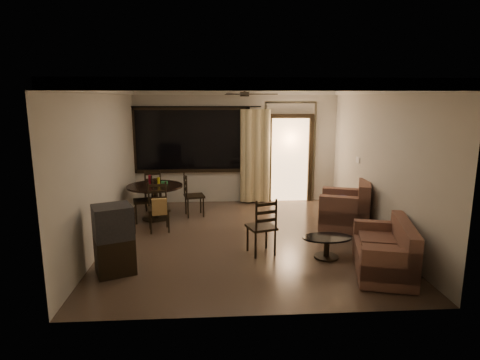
{
  "coord_description": "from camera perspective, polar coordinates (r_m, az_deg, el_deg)",
  "views": [
    {
      "loc": [
        -0.54,
        -7.15,
        2.58
      ],
      "look_at": [
        -0.07,
        0.2,
        1.07
      ],
      "focal_mm": 30.0,
      "sensor_mm": 36.0,
      "label": 1
    }
  ],
  "objects": [
    {
      "name": "ground",
      "position": [
        7.62,
        0.62,
        -8.24
      ],
      "size": [
        5.5,
        5.5,
        0.0
      ],
      "primitive_type": "plane",
      "color": "#7F6651",
      "rests_on": "ground"
    },
    {
      "name": "room_shell",
      "position": [
        9.02,
        3.58,
        6.78
      ],
      "size": [
        5.5,
        6.7,
        5.5
      ],
      "color": "beige",
      "rests_on": "ground"
    },
    {
      "name": "dining_table",
      "position": [
        8.83,
        -11.97,
        -1.73
      ],
      "size": [
        1.19,
        1.19,
        0.96
      ],
      "rotation": [
        0.0,
        0.0,
        0.21
      ],
      "color": "black",
      "rests_on": "ground"
    },
    {
      "name": "dining_chair_west",
      "position": [
        8.77,
        -13.4,
        -3.95
      ],
      "size": [
        0.5,
        0.5,
        0.95
      ],
      "rotation": [
        0.0,
        0.0,
        -1.36
      ],
      "color": "black",
      "rests_on": "ground"
    },
    {
      "name": "dining_chair_east",
      "position": [
        9.0,
        -6.58,
        -3.31
      ],
      "size": [
        0.5,
        0.5,
        0.95
      ],
      "rotation": [
        0.0,
        0.0,
        1.78
      ],
      "color": "black",
      "rests_on": "ground"
    },
    {
      "name": "dining_chair_south",
      "position": [
        8.08,
        -11.46,
        -5.04
      ],
      "size": [
        0.5,
        0.54,
        0.95
      ],
      "rotation": [
        0.0,
        0.0,
        0.21
      ],
      "color": "black",
      "rests_on": "ground"
    },
    {
      "name": "dining_chair_north",
      "position": [
        9.67,
        -12.25,
        -2.45
      ],
      "size": [
        0.5,
        0.5,
        0.95
      ],
      "rotation": [
        0.0,
        0.0,
        3.36
      ],
      "color": "black",
      "rests_on": "ground"
    },
    {
      "name": "tv_cabinet",
      "position": [
        6.3,
        -17.48,
        -8.07
      ],
      "size": [
        0.69,
        0.66,
        1.04
      ],
      "rotation": [
        0.0,
        0.0,
        0.4
      ],
      "color": "black",
      "rests_on": "ground"
    },
    {
      "name": "sofa",
      "position": [
        6.48,
        20.14,
        -9.73
      ],
      "size": [
        1.11,
        1.59,
        0.77
      ],
      "rotation": [
        0.0,
        0.0,
        -0.26
      ],
      "color": "#43291F",
      "rests_on": "ground"
    },
    {
      "name": "armchair",
      "position": [
        8.32,
        15.06,
        -4.1
      ],
      "size": [
        1.21,
        1.21,
        0.95
      ],
      "rotation": [
        0.0,
        0.0,
        -0.35
      ],
      "color": "#43291F",
      "rests_on": "ground"
    },
    {
      "name": "coffee_table",
      "position": [
        6.8,
        12.24,
        -8.86
      ],
      "size": [
        0.82,
        0.49,
        0.36
      ],
      "rotation": [
        0.0,
        0.0,
        0.25
      ],
      "color": "black",
      "rests_on": "ground"
    },
    {
      "name": "side_chair",
      "position": [
        6.81,
        3.07,
        -8.11
      ],
      "size": [
        0.54,
        0.54,
        0.98
      ],
      "rotation": [
        0.0,
        0.0,
        3.44
      ],
      "color": "black",
      "rests_on": "ground"
    }
  ]
}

